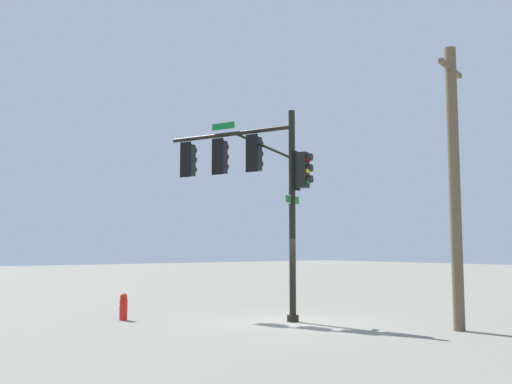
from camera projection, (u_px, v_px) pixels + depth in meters
name	position (u px, v px, depth m)	size (l,w,h in m)	color
ground_plane	(293.00, 322.00, 17.25)	(120.00, 120.00, 0.00)	gray
signal_pole_assembly	(252.00, 172.00, 18.47)	(5.03, 2.28, 6.53)	black
utility_pole	(454.00, 182.00, 15.75)	(0.64, 1.76, 7.88)	brown
fire_hydrant	(123.00, 307.00, 17.62)	(0.33, 0.24, 0.83)	red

